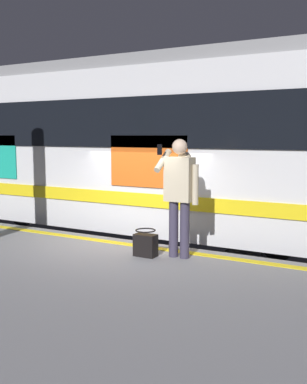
{
  "coord_description": "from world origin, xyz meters",
  "views": [
    {
      "loc": [
        -4.04,
        6.46,
        2.8
      ],
      "look_at": [
        -0.59,
        0.3,
        1.91
      ],
      "focal_mm": 42.53,
      "sensor_mm": 36.0,
      "label": 1
    }
  ],
  "objects": [
    {
      "name": "safety_line",
      "position": [
        0.0,
        0.3,
        1.02
      ],
      "size": [
        12.62,
        0.16,
        0.01
      ],
      "primitive_type": "cube",
      "color": "yellow",
      "rests_on": "platform"
    },
    {
      "name": "platform",
      "position": [
        0.0,
        2.27,
        0.51
      ],
      "size": [
        12.88,
        4.53,
        1.01
      ],
      "primitive_type": "cube",
      "color": "gray",
      "rests_on": "ground"
    },
    {
      "name": "passenger",
      "position": [
        -1.18,
        0.58,
        2.03
      ],
      "size": [
        0.57,
        0.55,
        1.73
      ],
      "color": "#383347",
      "rests_on": "platform"
    },
    {
      "name": "track_rail_near",
      "position": [
        0.0,
        -1.2,
        0.08
      ],
      "size": [
        16.75,
        0.08,
        0.16
      ],
      "primitive_type": "cube",
      "color": "slate",
      "rests_on": "ground"
    },
    {
      "name": "track_rail_far",
      "position": [
        0.0,
        -2.63,
        0.08
      ],
      "size": [
        16.75,
        0.08,
        0.16
      ],
      "primitive_type": "cube",
      "color": "slate",
      "rests_on": "ground"
    },
    {
      "name": "handbag",
      "position": [
        -0.73,
        0.78,
        1.2
      ],
      "size": [
        0.33,
        0.3,
        0.4
      ],
      "color": "black",
      "rests_on": "platform"
    },
    {
      "name": "ground_plane",
      "position": [
        0.0,
        0.0,
        0.0
      ],
      "size": [
        23.75,
        23.75,
        0.0
      ],
      "primitive_type": "plane",
      "color": "#3D3D3F"
    },
    {
      "name": "train_carriage",
      "position": [
        1.97,
        -1.91,
        2.59
      ],
      "size": [
        11.4,
        2.83,
        4.11
      ],
      "color": "silver",
      "rests_on": "ground"
    }
  ]
}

